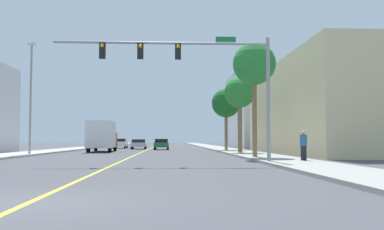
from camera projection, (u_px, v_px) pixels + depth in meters
The scene contains 16 objects.
ground at pixel (147, 150), 50.38m from camera, with size 192.00×192.00×0.00m, color #47474C.
sidewalk_left at pixel (67, 150), 49.90m from camera, with size 3.37×168.00×0.15m, color #B2ADA3.
sidewalk_right at pixel (224, 149), 50.87m from camera, with size 3.37×168.00×0.15m, color #9E9B93.
lane_marking_center at pixel (147, 150), 50.38m from camera, with size 0.16×144.00×0.01m, color yellow.
building_right_near at pixel (330, 108), 39.20m from camera, with size 10.41×25.24×8.41m, color beige.
building_right_far at pixel (266, 110), 64.99m from camera, with size 10.07×18.65×11.69m, color silver.
traffic_signal_mast at pixel (196, 66), 22.34m from camera, with size 11.59×0.36×6.70m.
street_lamp at pixel (31, 92), 33.25m from camera, with size 0.56×0.28×8.92m.
palm_near at pixel (254, 65), 28.19m from camera, with size 2.91×2.91×7.73m.
palm_mid at pixel (240, 93), 36.85m from camera, with size 2.74×2.74×6.69m.
palm_far at pixel (226, 104), 45.53m from camera, with size 3.14×3.14×6.68m.
car_green at pixel (161, 144), 51.95m from camera, with size 1.83×4.00×1.35m.
car_white at pixel (120, 143), 59.57m from camera, with size 1.83×4.30×1.39m.
car_silver at pixel (139, 144), 55.70m from camera, with size 2.09×4.53×1.30m.
delivery_truck at pixel (102, 136), 43.13m from camera, with size 2.63×7.49×3.13m.
pedestrian at pixel (304, 146), 22.91m from camera, with size 0.38×0.38×1.62m.
Camera 1 is at (2.91, -8.76, 1.31)m, focal length 38.97 mm.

